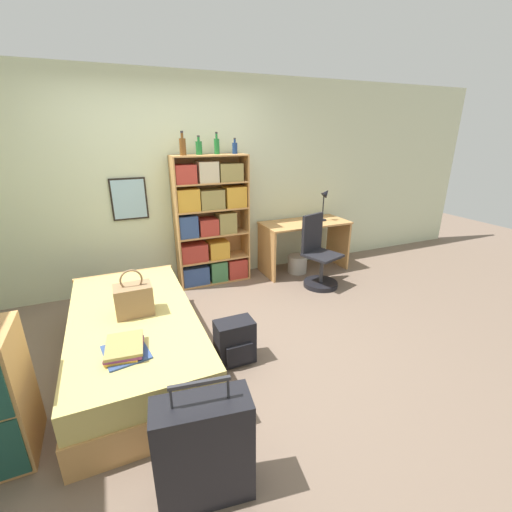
% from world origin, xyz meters
% --- Properties ---
extents(ground_plane, '(14.00, 14.00, 0.00)m').
position_xyz_m(ground_plane, '(0.00, 0.00, 0.00)').
color(ground_plane, '#756051').
extents(wall_back, '(10.00, 0.09, 2.60)m').
position_xyz_m(wall_back, '(-0.00, 1.63, 1.30)').
color(wall_back, beige).
rests_on(wall_back, ground_plane).
extents(bed, '(1.02, 2.05, 0.47)m').
position_xyz_m(bed, '(-0.64, 0.02, 0.23)').
color(bed, tan).
rests_on(bed, ground_plane).
extents(handbag, '(0.30, 0.21, 0.40)m').
position_xyz_m(handbag, '(-0.61, 0.01, 0.61)').
color(handbag, '#93704C').
rests_on(handbag, bed).
extents(book_stack_on_bed, '(0.33, 0.37, 0.07)m').
position_xyz_m(book_stack_on_bed, '(-0.73, -0.55, 0.51)').
color(book_stack_on_bed, '#334C84').
rests_on(book_stack_on_bed, bed).
extents(suitcase, '(0.54, 0.30, 0.77)m').
position_xyz_m(suitcase, '(-0.40, -1.39, 0.32)').
color(suitcase, black).
rests_on(suitcase, ground_plane).
extents(bookcase, '(0.94, 0.31, 1.66)m').
position_xyz_m(bookcase, '(0.47, 1.42, 0.81)').
color(bookcase, tan).
rests_on(bookcase, ground_plane).
extents(bottle_green, '(0.08, 0.08, 0.27)m').
position_xyz_m(bottle_green, '(0.18, 1.38, 1.77)').
color(bottle_green, brown).
rests_on(bottle_green, bookcase).
extents(bottle_brown, '(0.08, 0.08, 0.22)m').
position_xyz_m(bottle_brown, '(0.39, 1.43, 1.75)').
color(bottle_brown, '#1E6B2D').
rests_on(bottle_brown, bookcase).
extents(bottle_clear, '(0.07, 0.07, 0.26)m').
position_xyz_m(bottle_clear, '(0.61, 1.44, 1.76)').
color(bottle_clear, '#1E6B2D').
rests_on(bottle_clear, bookcase).
extents(bottle_blue, '(0.06, 0.06, 0.19)m').
position_xyz_m(bottle_blue, '(0.84, 1.42, 1.74)').
color(bottle_blue, navy).
rests_on(bottle_blue, bookcase).
extents(desk, '(1.24, 0.58, 0.72)m').
position_xyz_m(desk, '(1.82, 1.29, 0.51)').
color(desk, tan).
rests_on(desk, ground_plane).
extents(desk_lamp, '(0.16, 0.12, 0.47)m').
position_xyz_m(desk_lamp, '(2.12, 1.27, 1.04)').
color(desk_lamp, black).
rests_on(desk_lamp, desk).
extents(desk_chair, '(0.51, 0.51, 0.94)m').
position_xyz_m(desk_chair, '(1.72, 0.74, 0.31)').
color(desk_chair, black).
rests_on(desk_chair, ground_plane).
extents(backpack, '(0.33, 0.24, 0.39)m').
position_xyz_m(backpack, '(0.16, -0.34, 0.19)').
color(backpack, black).
rests_on(backpack, ground_plane).
extents(waste_bin, '(0.27, 0.27, 0.25)m').
position_xyz_m(waste_bin, '(1.69, 1.23, 0.13)').
color(waste_bin, '#B7B2A8').
rests_on(waste_bin, ground_plane).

